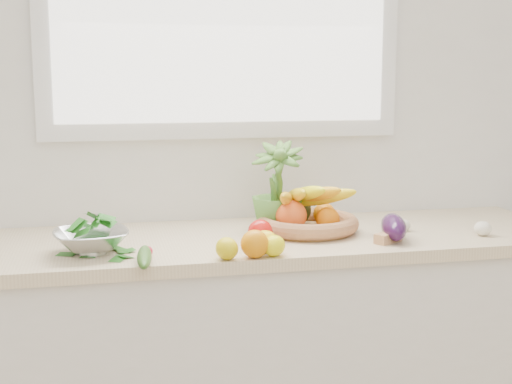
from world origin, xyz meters
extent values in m
cube|color=white|center=(0.00, 2.25, 1.35)|extent=(4.50, 0.02, 2.70)
cube|color=silver|center=(0.00, 1.95, 0.43)|extent=(2.20, 0.58, 0.86)
cube|color=beige|center=(0.00, 1.95, 0.88)|extent=(2.24, 0.62, 0.04)
sphere|color=orange|center=(-0.01, 1.67, 0.94)|extent=(0.09, 0.09, 0.08)
ellipsoid|color=yellow|center=(-0.09, 1.67, 0.93)|extent=(0.07, 0.09, 0.06)
ellipsoid|color=#FAF20D|center=(0.05, 1.68, 0.93)|extent=(0.10, 0.10, 0.06)
ellipsoid|color=yellow|center=(0.04, 1.73, 0.93)|extent=(0.10, 0.10, 0.07)
sphere|color=red|center=(0.04, 1.83, 0.94)|extent=(0.08, 0.08, 0.08)
cube|color=tan|center=(0.44, 1.76, 0.92)|extent=(0.11, 0.09, 0.03)
ellipsoid|color=beige|center=(0.56, 1.91, 0.92)|extent=(0.06, 0.06, 0.04)
ellipsoid|color=white|center=(0.25, 1.87, 0.92)|extent=(0.06, 0.06, 0.04)
ellipsoid|color=white|center=(0.79, 1.79, 0.92)|extent=(0.06, 0.06, 0.05)
ellipsoid|color=#2C0F37|center=(0.48, 1.80, 0.94)|extent=(0.13, 0.22, 0.08)
ellipsoid|color=#2E5C1B|center=(-0.33, 1.67, 0.92)|extent=(0.06, 0.23, 0.04)
sphere|color=red|center=(-0.32, 1.75, 0.92)|extent=(0.04, 0.04, 0.03)
imported|color=#4C7E2E|center=(0.14, 2.01, 1.05)|extent=(0.24, 0.24, 0.32)
cylinder|color=tan|center=(0.24, 1.97, 0.91)|extent=(0.37, 0.37, 0.01)
torus|color=tan|center=(0.24, 1.97, 0.93)|extent=(0.44, 0.44, 0.05)
sphere|color=#FF611F|center=(0.17, 1.94, 0.96)|extent=(0.13, 0.13, 0.11)
sphere|color=orange|center=(0.29, 1.91, 0.95)|extent=(0.10, 0.10, 0.08)
sphere|color=orange|center=(0.31, 2.01, 0.95)|extent=(0.10, 0.10, 0.08)
ellipsoid|color=black|center=(0.23, 2.04, 0.97)|extent=(0.11, 0.11, 0.11)
ellipsoid|color=gold|center=(0.16, 1.96, 1.02)|extent=(0.12, 0.23, 0.10)
ellipsoid|color=yellow|center=(0.19, 1.96, 1.03)|extent=(0.05, 0.23, 0.10)
ellipsoid|color=#FFF815|center=(0.23, 1.96, 1.03)|extent=(0.11, 0.24, 0.10)
ellipsoid|color=#FFB015|center=(0.26, 1.96, 1.03)|extent=(0.17, 0.22, 0.10)
ellipsoid|color=yellow|center=(0.29, 1.96, 1.02)|extent=(0.21, 0.17, 0.10)
cylinder|color=silver|center=(-0.48, 1.82, 0.91)|extent=(0.10, 0.10, 0.02)
imported|color=silver|center=(-0.48, 1.82, 0.94)|extent=(0.24, 0.24, 0.05)
ellipsoid|color=#276B1A|center=(-0.48, 1.82, 0.98)|extent=(0.18, 0.18, 0.07)
camera|label=1|loc=(-0.45, -0.30, 1.43)|focal=50.00mm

